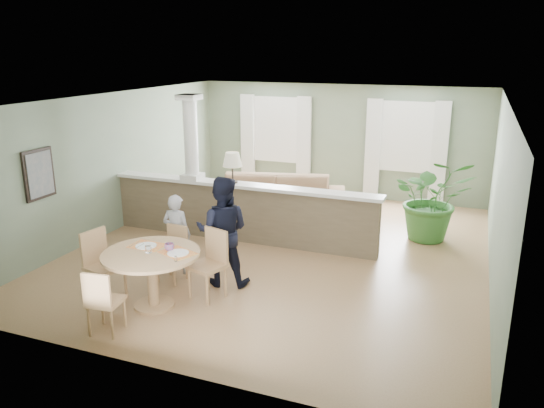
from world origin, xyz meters
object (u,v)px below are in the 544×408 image
at_px(chair_near, 102,300).
at_px(child_person, 177,234).
at_px(chair_far_boy, 174,250).
at_px(man_person, 223,231).
at_px(houseplant, 432,199).
at_px(chair_far_man, 211,260).
at_px(sofa, 274,198).
at_px(chair_side, 101,262).
at_px(dining_table, 152,264).

distance_m(chair_near, child_person, 2.07).
xyz_separation_m(chair_far_boy, man_person, (0.79, 0.13, 0.37)).
xyz_separation_m(houseplant, chair_far_man, (-2.77, -3.65, -0.24)).
height_order(sofa, chair_side, chair_side).
bearing_deg(man_person, houseplant, -145.53).
bearing_deg(chair_side, chair_far_man, -54.49).
distance_m(dining_table, chair_far_boy, 0.96).
xyz_separation_m(houseplant, child_person, (-3.67, -3.08, -0.14)).
height_order(chair_near, child_person, child_person).
distance_m(houseplant, man_person, 4.25).
height_order(dining_table, chair_side, chair_side).
relative_size(houseplant, child_person, 1.22).
bearing_deg(child_person, houseplant, -141.64).
distance_m(dining_table, chair_near, 0.91).
bearing_deg(chair_far_boy, man_person, 15.03).
distance_m(houseplant, chair_far_boy, 4.90).
relative_size(child_person, man_person, 0.77).
relative_size(chair_side, man_person, 0.60).
distance_m(chair_far_man, man_person, 0.54).
distance_m(houseplant, chair_far_man, 4.59).
relative_size(chair_far_man, child_person, 0.77).
bearing_deg(sofa, dining_table, -105.91).
bearing_deg(sofa, child_person, -111.78).
relative_size(chair_far_man, chair_near, 1.15).
bearing_deg(chair_near, dining_table, -108.22).
bearing_deg(houseplant, sofa, 176.44).
height_order(dining_table, child_person, child_person).
xyz_separation_m(sofa, chair_far_boy, (-0.33, -3.53, 0.04)).
bearing_deg(chair_near, houseplant, -132.06).
bearing_deg(chair_side, child_person, -12.41).
distance_m(sofa, chair_far_boy, 3.55).
relative_size(sofa, houseplant, 1.87).
xyz_separation_m(dining_table, chair_far_boy, (-0.22, 0.92, -0.17)).
distance_m(sofa, child_person, 3.31).
bearing_deg(child_person, chair_side, 63.98).
bearing_deg(child_person, sofa, -98.97).
bearing_deg(chair_side, sofa, -0.19).
xyz_separation_m(chair_far_man, chair_near, (-0.76, -1.48, -0.07)).
height_order(houseplant, man_person, man_person).
distance_m(chair_far_boy, chair_side, 1.14).
bearing_deg(houseplant, chair_far_boy, -137.07).
bearing_deg(houseplant, chair_near, -124.51).
xyz_separation_m(chair_far_boy, chair_side, (-0.63, -0.95, 0.08)).
bearing_deg(child_person, man_person, 170.49).
bearing_deg(dining_table, houseplant, 51.65).
xyz_separation_m(chair_near, chair_side, (-0.69, 0.85, 0.08)).
xyz_separation_m(houseplant, chair_far_boy, (-3.58, -3.33, -0.32)).
height_order(dining_table, chair_far_man, chair_far_man).
xyz_separation_m(dining_table, chair_near, (-0.17, -0.88, -0.16)).
height_order(chair_far_boy, chair_far_man, chair_far_man).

